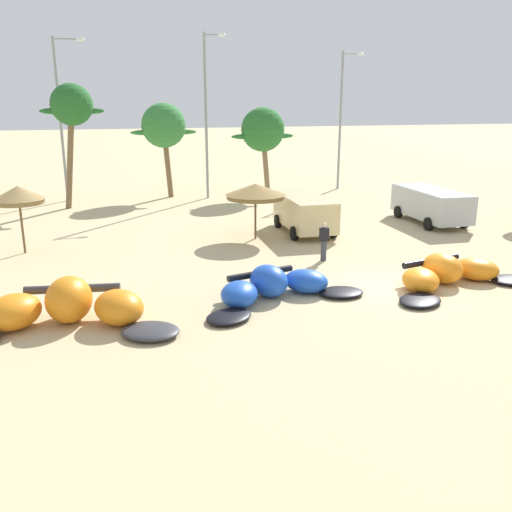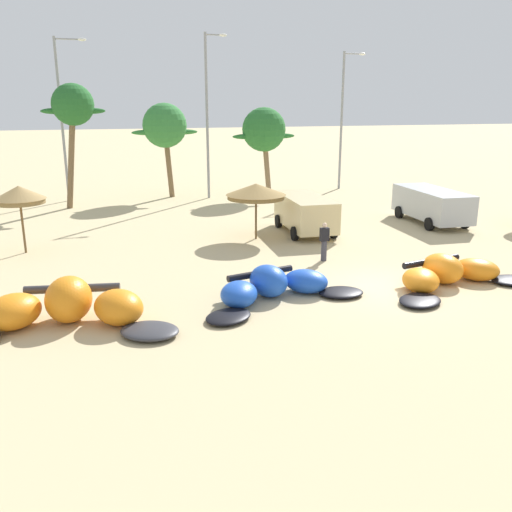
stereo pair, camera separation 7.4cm
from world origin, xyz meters
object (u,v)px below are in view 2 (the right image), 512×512
(beach_umbrella_middle, at_px, (256,191))
(person_near_kites, at_px, (324,242))
(kite_left_of_center, at_px, (449,274))
(palm_left, at_px, (73,107))
(palm_left_of_gap, at_px, (165,126))
(lamppost_west_center, at_px, (208,110))
(beach_umbrella_near_van, at_px, (19,195))
(parked_van, at_px, (431,203))
(kite_far_left, at_px, (67,309))
(palm_center_left, at_px, (264,130))
(lamppost_east_center, at_px, (343,115))
(parked_car_second, at_px, (305,211))
(kite_left, at_px, (273,287))
(lamppost_west, at_px, (64,112))

(beach_umbrella_middle, relative_size, person_near_kites, 1.78)
(kite_left_of_center, height_order, palm_left, palm_left)
(palm_left_of_gap, xyz_separation_m, lamppost_west_center, (2.79, -1.22, 1.08))
(beach_umbrella_near_van, bearing_deg, person_near_kites, -22.96)
(parked_van, height_order, palm_left_of_gap, palm_left_of_gap)
(kite_far_left, bearing_deg, parked_van, 26.10)
(palm_left, height_order, palm_center_left, palm_left)
(person_near_kites, height_order, palm_center_left, palm_center_left)
(person_near_kites, bearing_deg, lamppost_west_center, 93.59)
(palm_left_of_gap, bearing_deg, kite_left_of_center, -72.89)
(person_near_kites, bearing_deg, palm_left, 121.67)
(person_near_kites, height_order, lamppost_west_center, lamppost_west_center)
(person_near_kites, height_order, lamppost_east_center, lamppost_east_center)
(person_near_kites, bearing_deg, palm_left_of_gap, 102.04)
(person_near_kites, relative_size, lamppost_west_center, 0.15)
(kite_far_left, distance_m, parked_van, 20.92)
(palm_center_left, distance_m, lamppost_east_center, 7.00)
(palm_left_of_gap, bearing_deg, parked_van, -45.63)
(kite_left_of_center, relative_size, lamppost_west_center, 0.59)
(parked_van, height_order, lamppost_west_center, lamppost_west_center)
(person_near_kites, bearing_deg, parked_car_second, 76.61)
(lamppost_east_center, bearing_deg, palm_center_left, -167.16)
(kite_far_left, bearing_deg, beach_umbrella_near_van, 102.01)
(person_near_kites, relative_size, palm_left, 0.21)
(palm_left_of_gap, bearing_deg, kite_far_left, -105.85)
(kite_left, relative_size, palm_left, 0.80)
(parked_car_second, height_order, lamppost_west, lamppost_west)
(kite_far_left, height_order, lamppost_west_center, lamppost_west_center)
(parked_van, xyz_separation_m, lamppost_west, (-18.97, 13.28, 4.69))
(kite_far_left, relative_size, palm_left, 0.91)
(palm_left_of_gap, relative_size, lamppost_west, 0.62)
(lamppost_east_center, bearing_deg, kite_far_left, -131.75)
(palm_left_of_gap, height_order, lamppost_west_center, lamppost_west_center)
(kite_left_of_center, bearing_deg, beach_umbrella_near_van, 148.11)
(person_near_kites, bearing_deg, lamppost_east_center, 62.06)
(parked_car_second, height_order, lamppost_west_center, lamppost_west_center)
(kite_left, relative_size, beach_umbrella_near_van, 2.04)
(beach_umbrella_middle, height_order, lamppost_west, lamppost_west)
(beach_umbrella_near_van, bearing_deg, palm_left_of_gap, 57.55)
(kite_left_of_center, bearing_deg, lamppost_west, 120.33)
(beach_umbrella_near_van, distance_m, palm_left, 11.37)
(kite_left, xyz_separation_m, lamppost_east_center, (13.02, 21.60, 5.13))
(lamppost_west, bearing_deg, person_near_kites, -60.88)
(kite_left_of_center, relative_size, lamppost_east_center, 0.64)
(beach_umbrella_middle, relative_size, lamppost_west, 0.28)
(kite_left_of_center, height_order, lamppost_west_center, lamppost_west_center)
(beach_umbrella_near_van, xyz_separation_m, parked_van, (20.72, 0.07, -1.48))
(parked_van, xyz_separation_m, palm_left_of_gap, (-12.53, 12.81, 3.74))
(beach_umbrella_near_van, bearing_deg, palm_center_left, 37.37)
(kite_far_left, height_order, kite_left, kite_far_left)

